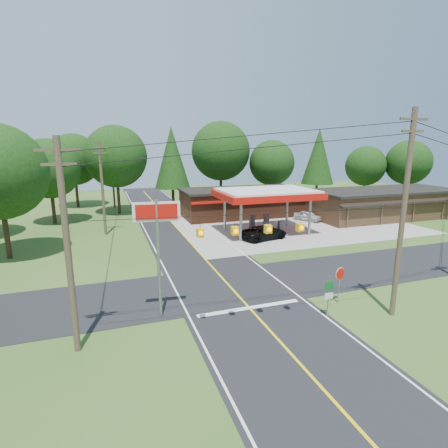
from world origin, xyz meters
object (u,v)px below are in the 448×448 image
object	(u,v)px
suv_car	(264,233)
octagonal_stop_sign	(340,276)
sedan_car	(308,216)
big_stop_sign	(157,232)
gas_canopy	(267,195)

from	to	relation	value
suv_car	octagonal_stop_sign	world-z (taller)	octagonal_stop_sign
sedan_car	big_stop_sign	world-z (taller)	big_stop_sign
sedan_car	big_stop_sign	distance (m)	30.13
sedan_car	big_stop_sign	size ratio (longest dim) A/B	0.55
sedan_car	octagonal_stop_sign	bearing A→B (deg)	-142.78
gas_canopy	big_stop_sign	xyz separation A→B (m)	(-14.21, -15.99, 0.75)
gas_canopy	sedan_car	distance (m)	9.57
gas_canopy	octagonal_stop_sign	bearing A→B (deg)	-101.17
suv_car	sedan_car	xyz separation A→B (m)	(9.24, 6.41, -0.07)
octagonal_stop_sign	sedan_car	bearing A→B (deg)	62.29
big_stop_sign	suv_car	bearing A→B (deg)	46.52
suv_car	big_stop_sign	xyz separation A→B (m)	(-12.87, -13.57, 4.32)
sedan_car	octagonal_stop_sign	size ratio (longest dim) A/B	1.58
big_stop_sign	sedan_car	bearing A→B (deg)	42.11
sedan_car	big_stop_sign	bearing A→B (deg)	-162.96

